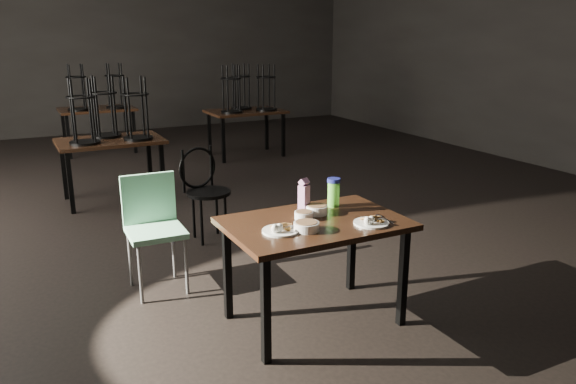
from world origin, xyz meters
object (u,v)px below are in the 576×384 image
juice_carton (304,197)px  main_table (315,232)px  water_bottle (334,192)px  school_chair (153,222)px  bentwood_chair (204,186)px

juice_carton → main_table: bearing=-96.3°
water_bottle → school_chair: 1.44m
juice_carton → school_chair: (-0.87, 0.87, -0.32)m
juice_carton → bentwood_chair: size_ratio=0.28×
main_table → school_chair: bearing=128.4°
juice_carton → school_chair: bearing=134.9°
school_chair → bentwood_chair: bearing=52.5°
main_table → water_bottle: water_bottle is taller
juice_carton → water_bottle: bearing=5.0°
water_bottle → bentwood_chair: (-0.40, 1.73, -0.32)m
school_chair → juice_carton: bearing=-43.4°
bentwood_chair → school_chair: (-0.72, -0.88, 0.01)m
juice_carton → water_bottle: size_ratio=1.17×
water_bottle → bentwood_chair: 1.80m
water_bottle → school_chair: (-1.12, 0.85, -0.31)m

